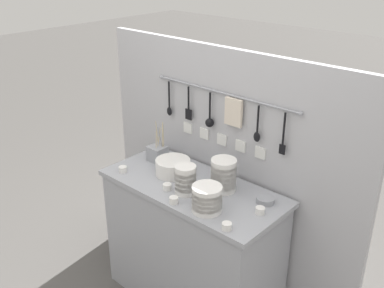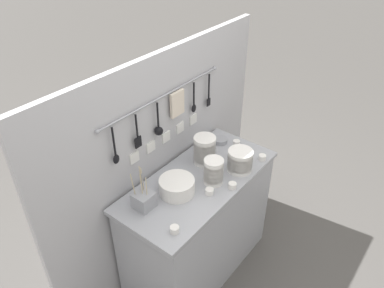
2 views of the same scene
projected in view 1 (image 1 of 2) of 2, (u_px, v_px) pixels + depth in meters
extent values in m
cube|color=#9EA0A8|center=(192.00, 188.00, 2.70)|extent=(1.15, 0.53, 0.03)
cube|color=#9EA0A8|center=(192.00, 247.00, 2.88)|extent=(1.11, 0.51, 0.84)
cube|color=#B2B2B7|center=(223.00, 174.00, 2.91)|extent=(1.95, 0.04, 1.65)
cylinder|color=#93969E|center=(223.00, 93.00, 2.66)|extent=(1.05, 0.01, 0.01)
sphere|color=#93969E|center=(161.00, 77.00, 2.98)|extent=(0.02, 0.02, 0.02)
sphere|color=#93969E|center=(301.00, 114.00, 2.34)|extent=(0.02, 0.02, 0.02)
cylinder|color=black|center=(169.00, 95.00, 2.97)|extent=(0.01, 0.01, 0.18)
ellipsoid|color=black|center=(169.00, 111.00, 3.01)|extent=(0.04, 0.02, 0.06)
cylinder|color=#93969E|center=(170.00, 80.00, 2.93)|extent=(0.01, 0.01, 0.02)
cylinder|color=black|center=(188.00, 98.00, 2.85)|extent=(0.01, 0.01, 0.16)
cube|color=black|center=(189.00, 114.00, 2.90)|extent=(0.05, 0.01, 0.07)
cylinder|color=#93969E|center=(190.00, 85.00, 2.83)|extent=(0.01, 0.01, 0.02)
cylinder|color=black|center=(210.00, 106.00, 2.75)|extent=(0.01, 0.01, 0.18)
sphere|color=black|center=(210.00, 123.00, 2.79)|extent=(0.06, 0.06, 0.06)
cylinder|color=#93969E|center=(211.00, 91.00, 2.72)|extent=(0.01, 0.01, 0.02)
cube|color=beige|center=(234.00, 112.00, 2.63)|extent=(0.12, 0.02, 0.17)
cylinder|color=#93969E|center=(235.00, 98.00, 2.61)|extent=(0.01, 0.01, 0.02)
cylinder|color=black|center=(258.00, 119.00, 2.53)|extent=(0.01, 0.01, 0.16)
ellipsoid|color=black|center=(257.00, 137.00, 2.57)|extent=(0.04, 0.02, 0.06)
cylinder|color=#93969E|center=(260.00, 104.00, 2.50)|extent=(0.01, 0.01, 0.02)
cylinder|color=black|center=(284.00, 129.00, 2.43)|extent=(0.01, 0.01, 0.19)
cube|color=black|center=(282.00, 149.00, 2.48)|extent=(0.04, 0.01, 0.06)
cylinder|color=#93969E|center=(287.00, 111.00, 2.40)|extent=(0.01, 0.01, 0.02)
cube|color=white|center=(188.00, 128.00, 2.97)|extent=(0.07, 0.01, 0.07)
cube|color=white|center=(205.00, 134.00, 2.88)|extent=(0.07, 0.01, 0.07)
cube|color=white|center=(222.00, 140.00, 2.79)|extent=(0.07, 0.01, 0.07)
cube|color=white|center=(241.00, 146.00, 2.71)|extent=(0.07, 0.01, 0.07)
cube|color=white|center=(260.00, 153.00, 2.62)|extent=(0.07, 0.01, 0.07)
cylinder|color=white|center=(186.00, 189.00, 2.61)|extent=(0.12, 0.12, 0.05)
cylinder|color=white|center=(186.00, 184.00, 2.59)|extent=(0.12, 0.12, 0.05)
cylinder|color=white|center=(185.00, 180.00, 2.58)|extent=(0.12, 0.12, 0.05)
cylinder|color=white|center=(185.00, 175.00, 2.57)|extent=(0.12, 0.12, 0.05)
cylinder|color=white|center=(185.00, 170.00, 2.56)|extent=(0.12, 0.12, 0.05)
cylinder|color=white|center=(207.00, 207.00, 2.43)|extent=(0.17, 0.17, 0.05)
cylinder|color=white|center=(207.00, 203.00, 2.42)|extent=(0.17, 0.17, 0.05)
cylinder|color=white|center=(207.00, 199.00, 2.41)|extent=(0.17, 0.17, 0.05)
cylinder|color=white|center=(207.00, 194.00, 2.40)|extent=(0.17, 0.17, 0.05)
cylinder|color=white|center=(207.00, 190.00, 2.39)|extent=(0.17, 0.17, 0.05)
cylinder|color=white|center=(223.00, 186.00, 2.64)|extent=(0.15, 0.15, 0.05)
cylinder|color=white|center=(223.00, 182.00, 2.63)|extent=(0.15, 0.15, 0.05)
cylinder|color=white|center=(223.00, 177.00, 2.61)|extent=(0.15, 0.15, 0.05)
cylinder|color=white|center=(224.00, 173.00, 2.60)|extent=(0.15, 0.15, 0.05)
cylinder|color=white|center=(224.00, 168.00, 2.59)|extent=(0.15, 0.15, 0.05)
cylinder|color=white|center=(224.00, 164.00, 2.58)|extent=(0.15, 0.15, 0.05)
cylinder|color=white|center=(173.00, 173.00, 2.83)|extent=(0.22, 0.22, 0.01)
cylinder|color=white|center=(173.00, 172.00, 2.82)|extent=(0.22, 0.22, 0.01)
cylinder|color=white|center=(173.00, 170.00, 2.82)|extent=(0.22, 0.22, 0.01)
cylinder|color=white|center=(173.00, 168.00, 2.81)|extent=(0.22, 0.22, 0.01)
cylinder|color=white|center=(173.00, 167.00, 2.81)|extent=(0.22, 0.22, 0.01)
cylinder|color=white|center=(173.00, 165.00, 2.80)|extent=(0.22, 0.22, 0.01)
cylinder|color=white|center=(173.00, 164.00, 2.80)|extent=(0.22, 0.22, 0.01)
cylinder|color=white|center=(173.00, 162.00, 2.80)|extent=(0.22, 0.22, 0.01)
cylinder|color=white|center=(173.00, 161.00, 2.79)|extent=(0.22, 0.22, 0.01)
cylinder|color=#93969E|center=(265.00, 200.00, 2.51)|extent=(0.10, 0.10, 0.03)
cube|color=#93969E|center=(158.00, 153.00, 2.99)|extent=(0.11, 0.11, 0.10)
cylinder|color=#C6B793|center=(163.00, 138.00, 2.95)|extent=(0.02, 0.01, 0.22)
cylinder|color=#C6B793|center=(159.00, 141.00, 2.96)|extent=(0.02, 0.03, 0.18)
cylinder|color=#C6B793|center=(156.00, 143.00, 2.93)|extent=(0.01, 0.01, 0.17)
cylinder|color=#93969E|center=(161.00, 140.00, 2.95)|extent=(0.03, 0.03, 0.19)
cylinder|color=#C6B793|center=(162.00, 139.00, 2.94)|extent=(0.01, 0.02, 0.21)
cylinder|color=#C6B793|center=(157.00, 136.00, 2.99)|extent=(0.03, 0.01, 0.21)
cylinder|color=white|center=(260.00, 210.00, 2.41)|extent=(0.05, 0.05, 0.04)
cylinder|color=white|center=(167.00, 187.00, 2.64)|extent=(0.05, 0.05, 0.04)
cylinder|color=white|center=(123.00, 169.00, 2.85)|extent=(0.05, 0.05, 0.04)
cylinder|color=white|center=(174.00, 200.00, 2.51)|extent=(0.05, 0.05, 0.04)
cylinder|color=white|center=(227.00, 226.00, 2.28)|extent=(0.05, 0.05, 0.04)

